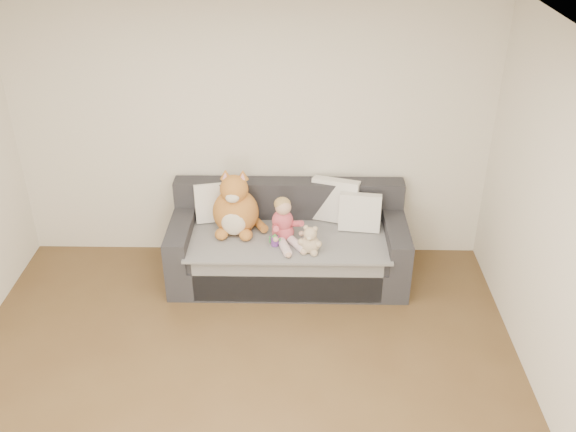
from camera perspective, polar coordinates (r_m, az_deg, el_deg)
The scene contains 10 objects.
room_shell at distance 4.21m, azimuth -5.16°, elevation -3.27°, with size 5.00×5.00×5.00m.
sofa at distance 6.11m, azimuth 0.03°, elevation -2.70°, with size 2.20×0.94×0.85m.
cushion_left at distance 6.18m, azimuth -6.37°, elevation 1.30°, with size 0.45×0.27×0.39m.
cushion_right_back at distance 6.14m, azimuth 4.17°, elevation 1.42°, with size 0.49×0.32×0.43m.
cushion_right_front at distance 6.01m, azimuth 6.41°, elevation 0.33°, with size 0.41×0.22×0.37m.
toddler at distance 5.79m, azimuth -0.34°, elevation -0.70°, with size 0.32×0.44×0.43m.
plush_cat at distance 5.93m, azimuth -4.68°, elevation 0.64°, with size 0.52×0.44×0.65m.
teddy_bear at distance 5.66m, azimuth 1.98°, elevation -2.31°, with size 0.21×0.17×0.27m.
plush_cow at distance 5.80m, azimuth 1.82°, elevation -1.95°, with size 0.13×0.20×0.16m.
sippy_cup at distance 5.78m, azimuth -1.17°, elevation -2.10°, with size 0.11×0.09×0.12m.
Camera 1 is at (0.44, -3.09, 3.59)m, focal length 40.00 mm.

